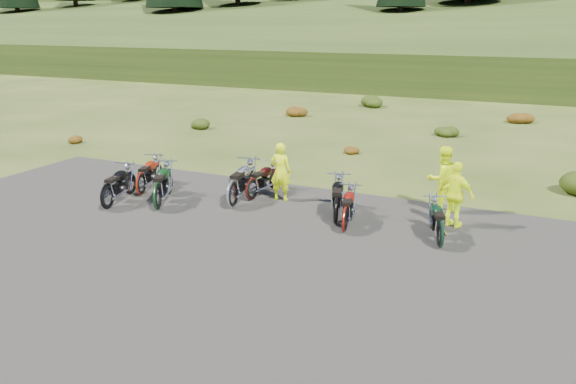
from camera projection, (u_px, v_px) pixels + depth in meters
The scene contains 22 objects.
ground at pixel (250, 226), 14.84m from camera, with size 300.00×300.00×0.00m, color #304216.
gravel_pad at pixel (208, 254), 13.11m from camera, with size 20.00×12.00×0.04m, color black.
hill_slope at pixel (482, 73), 58.13m from camera, with size 300.00×46.00×3.00m, color #273A13, non-canonical shape.
hill_plateau at pixel (520, 48), 110.08m from camera, with size 300.00×90.00×9.17m, color #273A13.
shrub_0 at pixel (77, 138), 24.83m from camera, with size 0.77×0.77×0.45m, color #70310E.
shrub_1 at pixel (199, 122), 28.22m from camera, with size 1.03×1.03×0.61m, color #1F2F0B.
shrub_2 at pixel (295, 110), 31.61m from camera, with size 1.30×1.30×0.77m, color #70310E.
shrub_3 at pixel (372, 100), 35.00m from camera, with size 1.56×1.56×0.92m, color #1F2F0B.
shrub_4 at pixel (350, 148), 22.90m from camera, with size 0.77×0.77×0.45m, color #70310E.
shrub_5 at pixel (446, 130), 26.29m from camera, with size 1.03×1.03×0.61m, color #1F2F0B.
shrub_6 at pixel (519, 116), 29.68m from camera, with size 1.30×1.30×0.77m, color #70310E.
motorcycle_0 at pixel (109, 210), 16.16m from camera, with size 2.09×0.70×1.10m, color black, non-canonical shape.
motorcycle_1 at pixel (142, 195), 17.47m from camera, with size 2.00×0.67×1.05m, color maroon, non-canonical shape.
motorcycle_2 at pixel (158, 210), 16.11m from camera, with size 2.24×0.75×1.17m, color black, non-canonical shape.
motorcycle_3 at pixel (233, 208), 16.29m from camera, with size 2.30×0.77×1.20m, color #B0AFB4, non-canonical shape.
motorcycle_4 at pixel (252, 201), 16.97m from camera, with size 1.93×0.64×1.01m, color #410F0A, non-canonical shape.
motorcycle_5 at pixel (336, 225), 14.97m from camera, with size 2.11×0.70×1.11m, color black, non-canonical shape.
motorcycle_6 at pixel (344, 233), 14.39m from camera, with size 1.91×0.64×1.00m, color maroon, non-canonical shape.
motorcycle_7 at pixel (439, 248), 13.43m from camera, with size 1.88×0.63×0.99m, color black, non-canonical shape.
person_middle at pixel (281, 173), 16.70m from camera, with size 0.64×0.42×1.76m, color #E5FF0D.
person_right_a at pixel (442, 180), 15.72m from camera, with size 0.91×0.71×1.88m, color #E5FF0D.
person_right_b at pixel (456, 196), 14.54m from camera, with size 1.02×0.43×1.74m, color #E5FF0D.
Camera 1 is at (6.82, -12.17, 5.23)m, focal length 35.00 mm.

